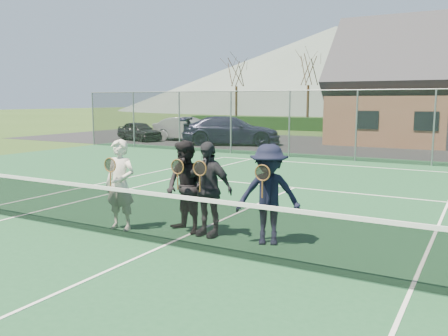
% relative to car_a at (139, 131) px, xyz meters
% --- Properties ---
extents(ground, '(220.00, 220.00, 0.00)m').
position_rel_car_a_xyz_m(ground, '(14.66, 2.83, -0.61)').
color(ground, '#2C4719').
rests_on(ground, ground).
extents(court_surface, '(30.00, 30.00, 0.02)m').
position_rel_car_a_xyz_m(court_surface, '(14.66, -17.17, -0.60)').
color(court_surface, '#1C4C2B').
rests_on(court_surface, ground).
extents(tarmac_carpark, '(40.00, 12.00, 0.01)m').
position_rel_car_a_xyz_m(tarmac_carpark, '(10.66, 2.83, -0.61)').
color(tarmac_carpark, black).
rests_on(tarmac_carpark, ground).
extents(hedge_row, '(40.00, 1.20, 1.10)m').
position_rel_car_a_xyz_m(hedge_row, '(14.66, 14.83, -0.06)').
color(hedge_row, black).
rests_on(hedge_row, ground).
extents(hill_west, '(110.00, 110.00, 18.00)m').
position_rel_car_a_xyz_m(hill_west, '(-10.34, 77.83, 8.39)').
color(hill_west, '#526358').
rests_on(hill_west, ground).
extents(car_a, '(3.87, 2.53, 1.23)m').
position_rel_car_a_xyz_m(car_a, '(0.00, 0.00, 0.00)').
color(car_a, black).
rests_on(car_a, ground).
extents(car_b, '(4.58, 1.70, 1.50)m').
position_rel_car_a_xyz_m(car_b, '(2.81, 1.36, 0.14)').
color(car_b, '#909498').
rests_on(car_b, ground).
extents(car_c, '(6.12, 4.29, 1.65)m').
position_rel_car_a_xyz_m(car_c, '(6.51, 0.34, 0.21)').
color(car_c, '#1A1A35').
rests_on(car_c, ground).
extents(court_markings, '(11.03, 23.83, 0.01)m').
position_rel_car_a_xyz_m(court_markings, '(14.66, -17.17, -0.59)').
color(court_markings, white).
rests_on(court_markings, court_surface).
extents(tennis_net, '(11.68, 0.08, 1.10)m').
position_rel_car_a_xyz_m(tennis_net, '(14.66, -17.17, -0.07)').
color(tennis_net, slate).
rests_on(tennis_net, ground).
extents(perimeter_fence, '(30.07, 0.07, 3.02)m').
position_rel_car_a_xyz_m(perimeter_fence, '(14.66, -3.67, 0.91)').
color(perimeter_fence, slate).
rests_on(perimeter_fence, ground).
extents(tree_a, '(3.20, 3.20, 7.77)m').
position_rel_car_a_xyz_m(tree_a, '(-1.34, 15.83, 5.18)').
color(tree_a, '#352213').
rests_on(tree_a, ground).
extents(tree_b, '(3.20, 3.20, 7.77)m').
position_rel_car_a_xyz_m(tree_b, '(5.66, 15.83, 5.18)').
color(tree_b, '#3B2415').
rests_on(tree_b, ground).
extents(player_a, '(0.69, 0.53, 1.80)m').
position_rel_car_a_xyz_m(player_a, '(13.25, -16.73, 0.31)').
color(player_a, silver).
rests_on(player_a, court_surface).
extents(player_b, '(1.04, 0.92, 1.80)m').
position_rel_car_a_xyz_m(player_b, '(14.51, -16.28, 0.31)').
color(player_b, black).
rests_on(player_b, court_surface).
extents(player_c, '(1.07, 0.52, 1.80)m').
position_rel_car_a_xyz_m(player_c, '(14.98, -16.25, 0.31)').
color(player_c, '#232428').
rests_on(player_c, court_surface).
extents(player_d, '(1.32, 1.04, 1.80)m').
position_rel_car_a_xyz_m(player_d, '(16.21, -16.19, 0.31)').
color(player_d, black).
rests_on(player_d, court_surface).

